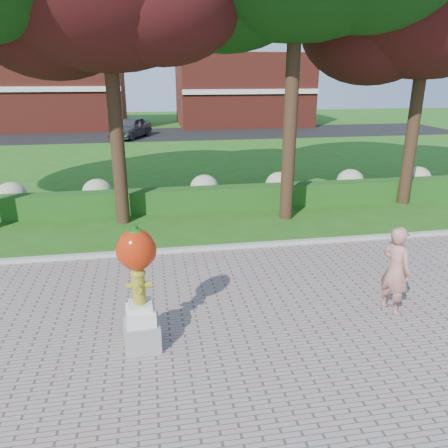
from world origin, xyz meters
name	(u,v)px	position (x,y,z in m)	size (l,w,h in m)	color
ground	(206,306)	(0.00, 0.00, 0.00)	(100.00, 100.00, 0.00)	#295916
curb	(192,250)	(0.00, 3.00, 0.07)	(40.00, 0.18, 0.15)	#ADADA5
lawn_hedge	(181,200)	(0.00, 7.00, 0.40)	(24.00, 0.70, 0.80)	#1E4513
hydrangea_row	(193,188)	(0.57, 8.00, 0.55)	(20.10, 1.10, 0.99)	#9EA881
street	(161,134)	(0.00, 28.00, 0.01)	(50.00, 8.00, 0.02)	black
building_left	(42,88)	(-10.00, 34.00, 3.50)	(14.00, 8.00, 7.00)	maroon
building_right	(242,90)	(8.00, 34.00, 3.20)	(12.00, 8.00, 6.40)	maroon
tree_far_right	(427,2)	(8.40, 6.58, 6.97)	(7.88, 6.72, 10.21)	black
hydrant_sculpture	(139,285)	(-1.33, -1.33, 1.27)	(0.68, 0.67, 2.33)	gray
woman	(395,270)	(3.76, -0.92, 0.97)	(0.67, 0.44, 1.85)	#AE7463
parked_car	(130,128)	(-2.31, 26.24, 0.79)	(1.82, 4.53, 1.54)	#3A3C41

